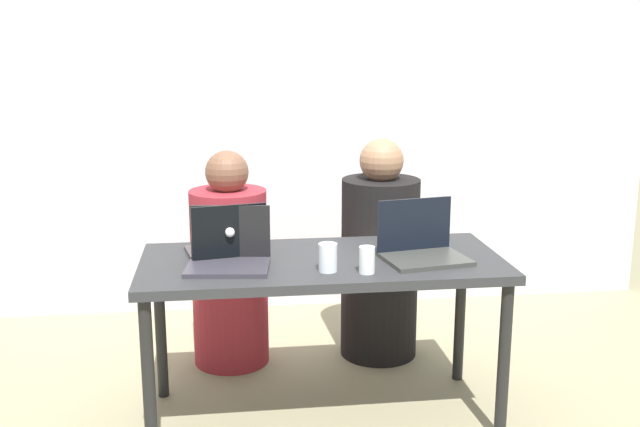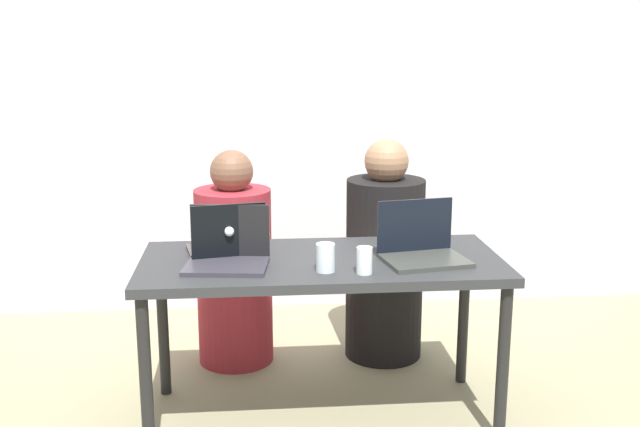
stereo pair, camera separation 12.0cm
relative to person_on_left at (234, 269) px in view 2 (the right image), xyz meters
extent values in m
plane|color=gray|center=(0.39, -0.65, -0.49)|extent=(12.00, 12.00, 0.00)
cube|color=silver|center=(0.39, 0.84, 0.76)|extent=(4.50, 0.10, 2.50)
cube|color=#2B2D2F|center=(0.39, -0.65, 0.22)|extent=(1.52, 0.68, 0.04)
cylinder|color=black|center=(-0.32, -0.93, -0.14)|extent=(0.05, 0.05, 0.69)
cylinder|color=black|center=(1.10, -0.93, -0.14)|extent=(0.05, 0.05, 0.69)
cylinder|color=black|center=(-0.32, -0.36, -0.14)|extent=(0.05, 0.05, 0.69)
cylinder|color=black|center=(1.10, -0.36, -0.14)|extent=(0.05, 0.05, 0.69)
cylinder|color=maroon|center=(0.00, 0.00, -0.04)|extent=(0.44, 0.44, 0.90)
sphere|color=brown|center=(0.00, 0.00, 0.50)|extent=(0.21, 0.21, 0.21)
cylinder|color=black|center=(0.77, 0.00, -0.02)|extent=(0.48, 0.48, 0.94)
sphere|color=#997051|center=(0.77, 0.00, 0.55)|extent=(0.22, 0.22, 0.22)
cube|color=#393435|center=(-0.02, -0.51, 0.25)|extent=(0.35, 0.30, 0.02)
cube|color=black|center=(0.00, -0.64, 0.37)|extent=(0.31, 0.07, 0.22)
sphere|color=white|center=(0.00, -0.65, 0.37)|extent=(0.04, 0.04, 0.04)
cube|color=#393B37|center=(0.81, -0.74, 0.25)|extent=(0.37, 0.30, 0.02)
cube|color=black|center=(0.79, -0.62, 0.37)|extent=(0.33, 0.07, 0.22)
sphere|color=white|center=(0.78, -0.60, 0.37)|extent=(0.04, 0.04, 0.04)
cube|color=#35333D|center=(-0.01, -0.75, 0.25)|extent=(0.36, 0.28, 0.02)
cube|color=black|center=(0.01, -0.63, 0.37)|extent=(0.33, 0.05, 0.22)
sphere|color=white|center=(0.01, -0.61, 0.37)|extent=(0.04, 0.04, 0.04)
cylinder|color=white|center=(0.54, -0.86, 0.29)|extent=(0.06, 0.06, 0.11)
cylinder|color=silver|center=(0.54, -0.86, 0.27)|extent=(0.06, 0.06, 0.06)
cylinder|color=silver|center=(0.38, -0.82, 0.30)|extent=(0.08, 0.08, 0.11)
cylinder|color=silver|center=(0.38, -0.82, 0.27)|extent=(0.07, 0.07, 0.06)
camera|label=1|loc=(-0.01, -3.64, 1.14)|focal=42.00mm
camera|label=2|loc=(0.11, -3.65, 1.14)|focal=42.00mm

